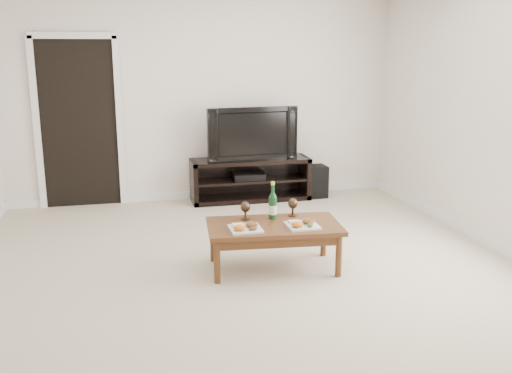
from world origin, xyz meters
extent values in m
plane|color=beige|center=(0.00, 0.00, 0.00)|extent=(5.50, 5.50, 0.00)
cube|color=white|center=(0.00, 2.77, 1.30)|extent=(5.00, 0.04, 2.60)
cube|color=black|center=(-1.55, 2.73, 1.02)|extent=(0.90, 0.02, 2.05)
cube|color=black|center=(0.56, 2.50, 0.28)|extent=(1.54, 0.45, 0.55)
imported|color=black|center=(0.56, 2.50, 0.89)|extent=(1.19, 0.25, 0.68)
cube|color=black|center=(0.54, 2.48, 0.33)|extent=(0.42, 0.33, 0.08)
cube|color=black|center=(1.44, 2.45, 0.21)|extent=(0.29, 0.29, 0.42)
cube|color=#573618|center=(0.23, 0.11, 0.21)|extent=(1.23, 0.75, 0.42)
cube|color=white|center=(-0.05, 0.00, 0.45)|extent=(0.27, 0.27, 0.07)
cube|color=white|center=(0.46, -0.02, 0.45)|extent=(0.27, 0.27, 0.07)
cylinder|color=#0F3A1B|center=(0.26, 0.27, 0.59)|extent=(0.07, 0.07, 0.35)
camera|label=1|loc=(-1.04, -4.57, 1.95)|focal=40.00mm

